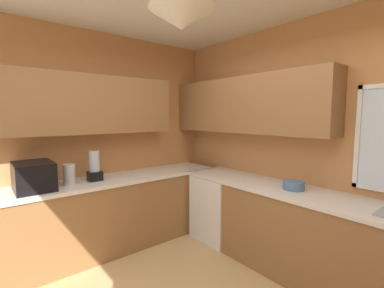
% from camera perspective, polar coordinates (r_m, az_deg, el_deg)
% --- Properties ---
extents(room_shell, '(4.06, 3.59, 2.79)m').
position_cam_1_polar(room_shell, '(2.44, 2.36, 9.45)').
color(room_shell, '#C6844C').
rests_on(room_shell, ground_plane).
extents(counter_run_left, '(0.65, 3.20, 0.90)m').
position_cam_1_polar(counter_run_left, '(3.54, -18.99, -14.37)').
color(counter_run_left, olive).
rests_on(counter_run_left, ground_plane).
extents(counter_run_back, '(3.15, 0.65, 0.90)m').
position_cam_1_polar(counter_run_back, '(3.08, 23.50, -17.70)').
color(counter_run_back, olive).
rests_on(counter_run_back, ground_plane).
extents(dishwasher, '(0.60, 0.60, 0.85)m').
position_cam_1_polar(dishwasher, '(3.73, 6.09, -13.37)').
color(dishwasher, white).
rests_on(dishwasher, ground_plane).
extents(microwave, '(0.48, 0.36, 0.29)m').
position_cam_1_polar(microwave, '(3.22, -30.94, -5.94)').
color(microwave, black).
rests_on(microwave, counter_run_left).
extents(kettle, '(0.13, 0.13, 0.23)m').
position_cam_1_polar(kettle, '(3.27, -24.89, -5.98)').
color(kettle, '#B7B7BC').
rests_on(kettle, counter_run_left).
extents(bowl, '(0.22, 0.22, 0.09)m').
position_cam_1_polar(bowl, '(3.00, 21.04, -8.29)').
color(bowl, '#4C7099').
rests_on(bowl, counter_run_back).
extents(blender_appliance, '(0.15, 0.15, 0.36)m').
position_cam_1_polar(blender_appliance, '(3.36, -20.23, -4.69)').
color(blender_appliance, black).
rests_on(blender_appliance, counter_run_left).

